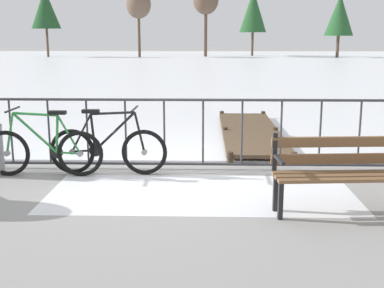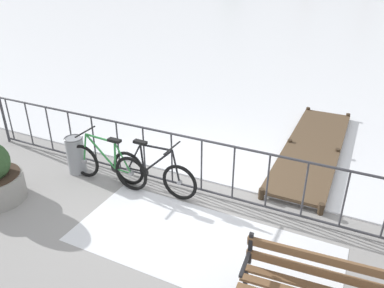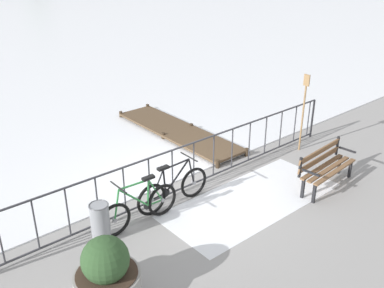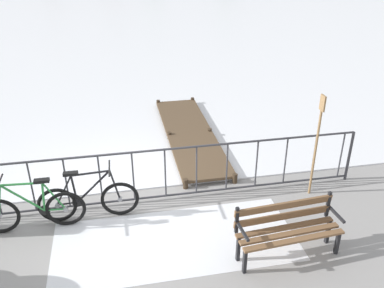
% 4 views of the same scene
% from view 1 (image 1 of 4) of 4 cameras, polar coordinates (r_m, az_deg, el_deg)
% --- Properties ---
extents(ground_plane, '(160.00, 160.00, 0.00)m').
position_cam_1_polar(ground_plane, '(7.61, -5.29, -2.83)').
color(ground_plane, gray).
extents(frozen_pond, '(80.00, 56.00, 0.03)m').
position_cam_1_polar(frozen_pond, '(35.75, 0.11, 9.13)').
color(frozen_pond, white).
rests_on(frozen_pond, ground).
extents(snow_patch, '(3.88, 1.67, 0.01)m').
position_cam_1_polar(snow_patch, '(6.40, 1.03, -5.66)').
color(snow_patch, white).
rests_on(snow_patch, ground).
extents(railing_fence, '(9.06, 0.06, 1.07)m').
position_cam_1_polar(railing_fence, '(7.48, -5.37, 1.32)').
color(railing_fence, '#38383D').
rests_on(railing_fence, ground).
extents(bicycle_near_railing, '(1.71, 0.52, 0.97)m').
position_cam_1_polar(bicycle_near_railing, '(7.41, -16.53, -0.76)').
color(bicycle_near_railing, black).
rests_on(bicycle_near_railing, ground).
extents(bicycle_second, '(1.71, 0.52, 0.97)m').
position_cam_1_polar(bicycle_second, '(7.31, -9.56, -0.59)').
color(bicycle_second, black).
rests_on(bicycle_second, ground).
extents(park_bench, '(1.63, 0.60, 0.89)m').
position_cam_1_polar(park_bench, '(5.91, 16.88, -2.60)').
color(park_bench, brown).
rests_on(park_bench, ground).
extents(wooden_dock, '(1.10, 4.38, 0.20)m').
position_cam_1_polar(wooden_dock, '(9.94, 6.64, 1.44)').
color(wooden_dock, brown).
rests_on(wooden_dock, ground).
extents(tree_far_west, '(2.61, 2.61, 6.09)m').
position_cam_1_polar(tree_far_west, '(48.59, -16.35, 14.56)').
color(tree_far_west, brown).
rests_on(tree_far_west, ground).
extents(tree_west_mid, '(2.34, 2.34, 6.41)m').
position_cam_1_polar(tree_west_mid, '(47.82, 1.57, 15.95)').
color(tree_west_mid, brown).
rests_on(tree_west_mid, ground).
extents(tree_centre, '(2.59, 2.59, 6.21)m').
position_cam_1_polar(tree_centre, '(49.87, 6.98, 14.77)').
color(tree_centre, brown).
rests_on(tree_centre, ground).
extents(tree_east_mid, '(2.55, 2.55, 5.54)m').
position_cam_1_polar(tree_east_mid, '(47.44, 16.45, 13.89)').
color(tree_east_mid, brown).
rests_on(tree_east_mid, ground).
extents(tree_far_east, '(2.24, 2.24, 5.90)m').
position_cam_1_polar(tree_far_east, '(46.84, -6.11, 15.44)').
color(tree_far_east, brown).
rests_on(tree_far_east, ground).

